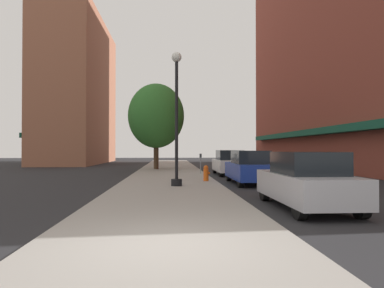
# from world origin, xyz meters

# --- Properties ---
(ground_plane) EXTENTS (90.00, 90.00, 0.00)m
(ground_plane) POSITION_xyz_m (4.00, 18.00, 0.00)
(ground_plane) COLOR #232326
(sidewalk_slab) EXTENTS (4.80, 50.00, 0.12)m
(sidewalk_slab) POSITION_xyz_m (0.00, 19.00, 0.06)
(sidewalk_slab) COLOR gray
(sidewalk_slab) RESTS_ON ground
(building_right_brick) EXTENTS (6.80, 40.00, 27.09)m
(building_right_brick) POSITION_xyz_m (14.99, 22.00, 13.52)
(building_right_brick) COLOR brown
(building_right_brick) RESTS_ON ground
(building_far_background) EXTENTS (6.80, 18.00, 17.18)m
(building_far_background) POSITION_xyz_m (-11.01, 37.00, 8.57)
(building_far_background) COLOR #9E6047
(building_far_background) RESTS_ON ground
(lamppost) EXTENTS (0.48, 0.48, 5.90)m
(lamppost) POSITION_xyz_m (0.33, 9.39, 3.20)
(lamppost) COLOR black
(lamppost) RESTS_ON sidewalk_slab
(fire_hydrant) EXTENTS (0.33, 0.26, 0.79)m
(fire_hydrant) POSITION_xyz_m (1.86, 11.63, 0.52)
(fire_hydrant) COLOR #E05614
(fire_hydrant) RESTS_ON sidewalk_slab
(parking_meter_near) EXTENTS (0.14, 0.09, 1.31)m
(parking_meter_near) POSITION_xyz_m (2.05, 16.92, 0.95)
(parking_meter_near) COLOR slate
(parking_meter_near) RESTS_ON sidewalk_slab
(tree_near) EXTENTS (4.54, 4.54, 6.92)m
(tree_near) POSITION_xyz_m (-1.09, 22.47, 4.42)
(tree_near) COLOR #422D1E
(tree_near) RESTS_ON sidewalk_slab
(car_silver) EXTENTS (1.80, 4.30, 1.66)m
(car_silver) POSITION_xyz_m (4.00, 3.96, 0.81)
(car_silver) COLOR black
(car_silver) RESTS_ON ground
(car_blue) EXTENTS (1.80, 4.30, 1.66)m
(car_blue) POSITION_xyz_m (4.00, 11.17, 0.81)
(car_blue) COLOR black
(car_blue) RESTS_ON ground
(car_white) EXTENTS (1.80, 4.30, 1.66)m
(car_white) POSITION_xyz_m (4.00, 17.22, 0.81)
(car_white) COLOR black
(car_white) RESTS_ON ground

